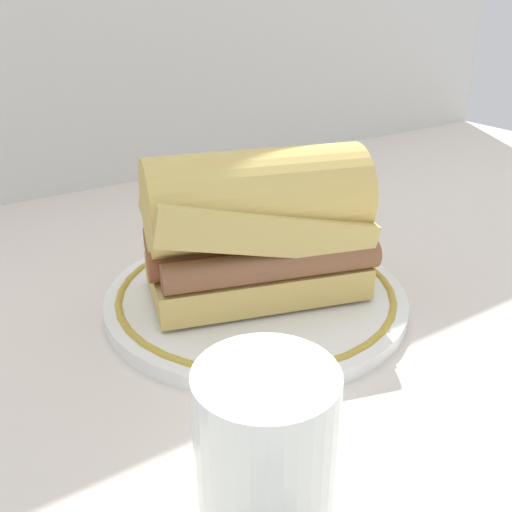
# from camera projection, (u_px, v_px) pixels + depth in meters

# --- Properties ---
(ground_plane) EXTENTS (1.50, 1.50, 0.00)m
(ground_plane) POSITION_uv_depth(u_px,v_px,m) (253.00, 310.00, 0.49)
(ground_plane) COLOR beige
(plate) EXTENTS (0.25, 0.25, 0.01)m
(plate) POSITION_uv_depth(u_px,v_px,m) (256.00, 296.00, 0.50)
(plate) COLOR white
(plate) RESTS_ON ground_plane
(sausage_sandwich) EXTENTS (0.19, 0.14, 0.12)m
(sausage_sandwich) POSITION_uv_depth(u_px,v_px,m) (256.00, 225.00, 0.47)
(sausage_sandwich) COLOR tan
(sausage_sandwich) RESTS_ON plate
(drinking_glass) EXTENTS (0.07, 0.07, 0.09)m
(drinking_glass) POSITION_uv_depth(u_px,v_px,m) (265.00, 460.00, 0.28)
(drinking_glass) COLOR silver
(drinking_glass) RESTS_ON ground_plane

